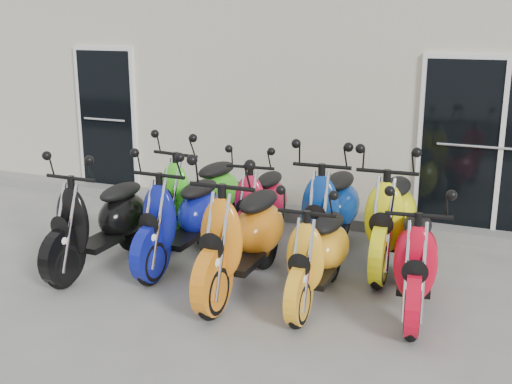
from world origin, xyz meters
TOP-DOWN VIEW (x-y plane):
  - ground at (0.00, 0.00)m, footprint 80.00×80.00m
  - building at (0.00, 5.20)m, footprint 14.00×6.00m
  - front_step at (0.00, 2.02)m, footprint 14.00×0.40m
  - door_left at (-3.20, 2.17)m, footprint 1.07×0.08m
  - door_right at (2.60, 2.17)m, footprint 2.02×0.08m
  - scooter_front_black at (-1.42, -0.51)m, footprint 0.72×1.91m
  - scooter_front_blue at (-0.62, -0.08)m, footprint 0.73×1.93m
  - scooter_front_orange_a at (0.31, -0.49)m, footprint 0.77×2.06m
  - scooter_front_orange_b at (1.10, -0.45)m, footprint 0.67×1.75m
  - scooter_front_red at (2.01, -0.26)m, footprint 0.92×1.89m
  - scooter_back_green at (-0.89, 0.82)m, footprint 0.95×2.04m
  - scooter_back_red at (-0.07, 0.90)m, footprint 0.82×1.85m
  - scooter_back_blue at (0.86, 0.79)m, footprint 0.82×2.04m
  - scooter_back_yellow at (1.56, 0.79)m, footprint 0.84×2.05m

SIDE VIEW (x-z plane):
  - ground at x=0.00m, z-range 0.00..0.00m
  - front_step at x=0.00m, z-range 0.00..0.15m
  - scooter_front_orange_b at x=1.10m, z-range 0.00..1.28m
  - scooter_back_red at x=-0.07m, z-range 0.00..1.32m
  - scooter_front_red at x=2.01m, z-range 0.00..1.34m
  - scooter_front_black at x=-1.42m, z-range 0.00..1.41m
  - scooter_front_blue at x=-0.62m, z-range 0.00..1.42m
  - scooter_back_green at x=-0.89m, z-range 0.00..1.45m
  - scooter_back_yellow at x=1.56m, z-range 0.00..1.49m
  - scooter_back_blue at x=0.86m, z-range 0.00..1.49m
  - scooter_front_orange_a at x=0.31m, z-range 0.00..1.52m
  - door_left at x=-3.20m, z-range 0.15..2.37m
  - door_right at x=2.60m, z-range 0.15..2.37m
  - building at x=0.00m, z-range 0.00..3.20m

